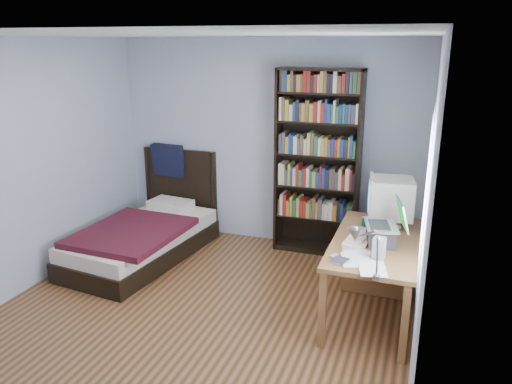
{
  "coord_description": "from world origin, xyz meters",
  "views": [
    {
      "loc": [
        1.87,
        -3.63,
        2.45
      ],
      "look_at": [
        0.26,
        0.95,
        0.98
      ],
      "focal_mm": 35.0,
      "sensor_mm": 36.0,
      "label": 1
    }
  ],
  "objects_px": {
    "laptop": "(383,232)",
    "soda_can": "(365,223)",
    "keyboard": "(360,238)",
    "speaker": "(379,248)",
    "crt_monitor": "(390,199)",
    "desk_lamp": "(359,240)",
    "bookshelf": "(317,163)",
    "desk": "(378,255)",
    "bed": "(146,234)"
  },
  "relations": [
    {
      "from": "speaker",
      "to": "soda_can",
      "type": "distance_m",
      "value": 0.68
    },
    {
      "from": "desk_lamp",
      "to": "bookshelf",
      "type": "distance_m",
      "value": 2.51
    },
    {
      "from": "desk_lamp",
      "to": "soda_can",
      "type": "height_order",
      "value": "desk_lamp"
    },
    {
      "from": "laptop",
      "to": "soda_can",
      "type": "height_order",
      "value": "laptop"
    },
    {
      "from": "crt_monitor",
      "to": "keyboard",
      "type": "height_order",
      "value": "crt_monitor"
    },
    {
      "from": "desk",
      "to": "soda_can",
      "type": "height_order",
      "value": "soda_can"
    },
    {
      "from": "desk",
      "to": "crt_monitor",
      "type": "bearing_deg",
      "value": 37.25
    },
    {
      "from": "soda_can",
      "to": "bookshelf",
      "type": "distance_m",
      "value": 1.27
    },
    {
      "from": "desk_lamp",
      "to": "desk",
      "type": "bearing_deg",
      "value": 89.45
    },
    {
      "from": "desk",
      "to": "keyboard",
      "type": "relative_size",
      "value": 3.02
    },
    {
      "from": "speaker",
      "to": "bookshelf",
      "type": "bearing_deg",
      "value": 127.71
    },
    {
      "from": "desk_lamp",
      "to": "bookshelf",
      "type": "xyz_separation_m",
      "value": [
        -0.82,
        2.38,
        -0.08
      ]
    },
    {
      "from": "keyboard",
      "to": "bookshelf",
      "type": "xyz_separation_m",
      "value": [
        -0.69,
        1.3,
        0.34
      ]
    },
    {
      "from": "desk",
      "to": "laptop",
      "type": "height_order",
      "value": "laptop"
    },
    {
      "from": "desk",
      "to": "desk_lamp",
      "type": "relative_size",
      "value": 2.72
    },
    {
      "from": "desk",
      "to": "crt_monitor",
      "type": "relative_size",
      "value": 3.11
    },
    {
      "from": "bookshelf",
      "to": "desk_lamp",
      "type": "bearing_deg",
      "value": -71.04
    },
    {
      "from": "crt_monitor",
      "to": "keyboard",
      "type": "bearing_deg",
      "value": -112.25
    },
    {
      "from": "desk",
      "to": "bookshelf",
      "type": "xyz_separation_m",
      "value": [
        -0.83,
        0.86,
        0.68
      ]
    },
    {
      "from": "desk",
      "to": "desk_lamp",
      "type": "distance_m",
      "value": 1.69
    },
    {
      "from": "crt_monitor",
      "to": "laptop",
      "type": "bearing_deg",
      "value": -89.88
    },
    {
      "from": "keyboard",
      "to": "soda_can",
      "type": "bearing_deg",
      "value": 96.3
    },
    {
      "from": "keyboard",
      "to": "speaker",
      "type": "height_order",
      "value": "speaker"
    },
    {
      "from": "crt_monitor",
      "to": "laptop",
      "type": "distance_m",
      "value": 0.54
    },
    {
      "from": "crt_monitor",
      "to": "keyboard",
      "type": "distance_m",
      "value": 0.59
    },
    {
      "from": "laptop",
      "to": "desk_lamp",
      "type": "bearing_deg",
      "value": -94.32
    },
    {
      "from": "desk",
      "to": "keyboard",
      "type": "height_order",
      "value": "keyboard"
    },
    {
      "from": "speaker",
      "to": "soda_can",
      "type": "relative_size",
      "value": 1.57
    },
    {
      "from": "keyboard",
      "to": "laptop",
      "type": "bearing_deg",
      "value": -1.73
    },
    {
      "from": "desk_lamp",
      "to": "soda_can",
      "type": "distance_m",
      "value": 1.42
    },
    {
      "from": "laptop",
      "to": "soda_can",
      "type": "relative_size",
      "value": 3.58
    },
    {
      "from": "desk",
      "to": "crt_monitor",
      "type": "height_order",
      "value": "crt_monitor"
    },
    {
      "from": "desk_lamp",
      "to": "keyboard",
      "type": "xyz_separation_m",
      "value": [
        -0.12,
        1.07,
        -0.42
      ]
    },
    {
      "from": "laptop",
      "to": "desk_lamp",
      "type": "relative_size",
      "value": 0.78
    },
    {
      "from": "keyboard",
      "to": "bed",
      "type": "relative_size",
      "value": 0.23
    },
    {
      "from": "keyboard",
      "to": "soda_can",
      "type": "relative_size",
      "value": 4.14
    },
    {
      "from": "crt_monitor",
      "to": "soda_can",
      "type": "height_order",
      "value": "crt_monitor"
    },
    {
      "from": "laptop",
      "to": "desk",
      "type": "bearing_deg",
      "value": 97.72
    },
    {
      "from": "laptop",
      "to": "keyboard",
      "type": "relative_size",
      "value": 0.87
    },
    {
      "from": "crt_monitor",
      "to": "speaker",
      "type": "distance_m",
      "value": 0.87
    },
    {
      "from": "laptop",
      "to": "bookshelf",
      "type": "xyz_separation_m",
      "value": [
        -0.89,
        1.33,
        0.24
      ]
    },
    {
      "from": "bed",
      "to": "desk_lamp",
      "type": "bearing_deg",
      "value": -30.46
    },
    {
      "from": "desk",
      "to": "soda_can",
      "type": "distance_m",
      "value": 0.43
    },
    {
      "from": "crt_monitor",
      "to": "laptop",
      "type": "relative_size",
      "value": 1.12
    },
    {
      "from": "bookshelf",
      "to": "bed",
      "type": "height_order",
      "value": "bookshelf"
    },
    {
      "from": "desk",
      "to": "soda_can",
      "type": "relative_size",
      "value": 12.51
    },
    {
      "from": "crt_monitor",
      "to": "speaker",
      "type": "height_order",
      "value": "crt_monitor"
    },
    {
      "from": "desk",
      "to": "speaker",
      "type": "height_order",
      "value": "speaker"
    },
    {
      "from": "crt_monitor",
      "to": "bed",
      "type": "relative_size",
      "value": 0.23
    },
    {
      "from": "desk",
      "to": "bed",
      "type": "distance_m",
      "value": 2.7
    }
  ]
}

